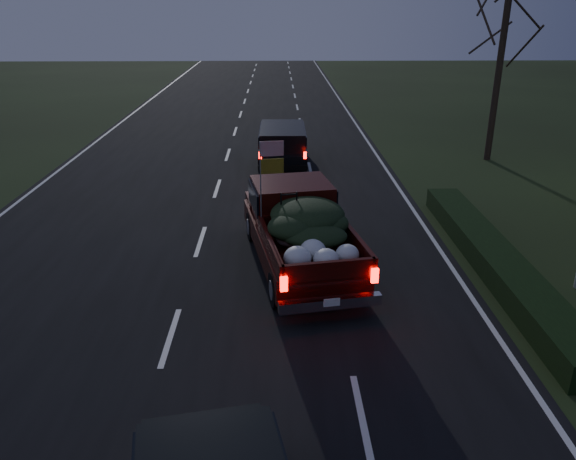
{
  "coord_description": "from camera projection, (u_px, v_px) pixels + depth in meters",
  "views": [
    {
      "loc": [
        2.22,
        -9.93,
        6.39
      ],
      "look_at": [
        2.48,
        2.65,
        1.3
      ],
      "focal_mm": 35.0,
      "sensor_mm": 36.0,
      "label": 1
    }
  ],
  "objects": [
    {
      "name": "ground",
      "position": [
        170.0,
        337.0,
        11.56
      ],
      "size": [
        120.0,
        120.0,
        0.0
      ],
      "primitive_type": "plane",
      "color": "black",
      "rests_on": "ground"
    },
    {
      "name": "road_asphalt",
      "position": [
        170.0,
        337.0,
        11.55
      ],
      "size": [
        14.0,
        120.0,
        0.02
      ],
      "primitive_type": "cube",
      "color": "black",
      "rests_on": "ground"
    },
    {
      "name": "hedge_row",
      "position": [
        495.0,
        259.0,
        14.37
      ],
      "size": [
        1.0,
        10.0,
        0.6
      ],
      "primitive_type": "cube",
      "color": "black",
      "rests_on": "ground"
    },
    {
      "name": "bare_tree_far",
      "position": [
        504.0,
        34.0,
        22.79
      ],
      "size": [
        3.6,
        3.6,
        7.0
      ],
      "color": "black",
      "rests_on": "ground"
    },
    {
      "name": "pickup_truck",
      "position": [
        300.0,
        225.0,
        14.38
      ],
      "size": [
        3.11,
        5.95,
        2.97
      ],
      "rotation": [
        0.0,
        0.0,
        0.18
      ],
      "color": "#3A0B07",
      "rests_on": "ground"
    },
    {
      "name": "lead_suv",
      "position": [
        282.0,
        142.0,
        23.57
      ],
      "size": [
        1.95,
        4.62,
        1.32
      ],
      "rotation": [
        0.0,
        0.0,
        -0.01
      ],
      "color": "black",
      "rests_on": "ground"
    }
  ]
}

